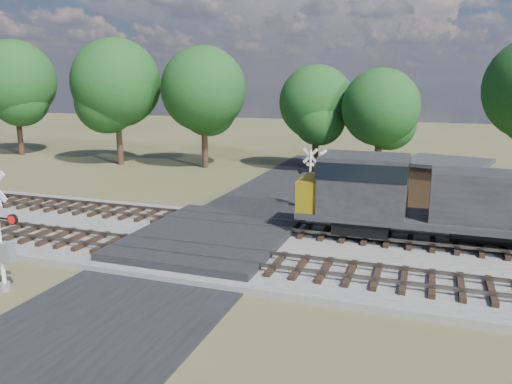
% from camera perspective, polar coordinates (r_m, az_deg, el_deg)
% --- Properties ---
extents(ground, '(160.00, 160.00, 0.00)m').
position_cam_1_polar(ground, '(23.77, -5.55, -6.30)').
color(ground, '#424B28').
rests_on(ground, ground).
extents(ballast_bed, '(140.00, 10.00, 0.30)m').
position_cam_1_polar(ballast_bed, '(22.19, 19.46, -7.98)').
color(ballast_bed, gray).
rests_on(ballast_bed, ground).
extents(road, '(7.00, 60.00, 0.08)m').
position_cam_1_polar(road, '(23.76, -5.55, -6.21)').
color(road, black).
rests_on(road, ground).
extents(crossing_panel, '(7.00, 9.00, 0.62)m').
position_cam_1_polar(crossing_panel, '(24.10, -5.06, -5.24)').
color(crossing_panel, '#262628').
rests_on(crossing_panel, ground).
extents(track_near, '(140.00, 2.60, 0.33)m').
position_cam_1_polar(track_near, '(20.77, 0.01, -7.86)').
color(track_near, black).
rests_on(track_near, ballast_bed).
extents(track_far, '(140.00, 2.60, 0.33)m').
position_cam_1_polar(track_far, '(25.30, 3.76, -4.11)').
color(track_far, black).
rests_on(track_far, ballast_bed).
extents(crossing_signal_near, '(1.84, 0.40, 4.58)m').
position_cam_1_polar(crossing_signal_near, '(20.51, -27.05, -5.16)').
color(crossing_signal_near, silver).
rests_on(crossing_signal_near, ground).
extents(crossing_signal_far, '(1.54, 0.33, 3.81)m').
position_cam_1_polar(crossing_signal_far, '(30.19, 6.03, 0.87)').
color(crossing_signal_far, silver).
rests_on(crossing_signal_far, ground).
extents(equipment_shed, '(5.69, 5.69, 3.13)m').
position_cam_1_polar(equipment_shed, '(31.55, 20.67, 0.64)').
color(equipment_shed, '#45331D').
rests_on(equipment_shed, ground).
extents(treeline, '(83.35, 10.34, 11.86)m').
position_cam_1_polar(treeline, '(41.57, 10.74, 11.23)').
color(treeline, black).
rests_on(treeline, ground).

